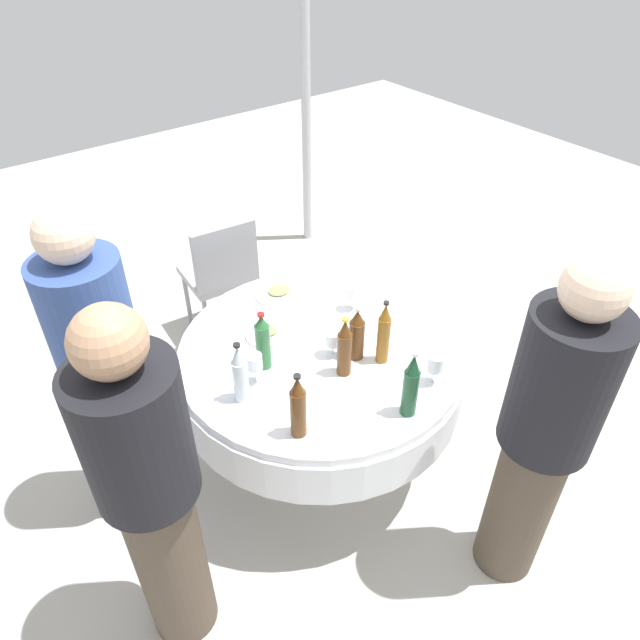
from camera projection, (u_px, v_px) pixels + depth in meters
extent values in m
plane|color=#B7B2A8|center=(320.00, 451.00, 3.16)|extent=(10.00, 10.00, 0.00)
cylinder|color=white|center=(320.00, 350.00, 2.72)|extent=(1.32, 1.32, 0.04)
cylinder|color=white|center=(320.00, 371.00, 2.80)|extent=(1.35, 1.35, 0.22)
cylinder|color=slate|center=(320.00, 421.00, 3.01)|extent=(0.14, 0.14, 0.48)
cylinder|color=slate|center=(320.00, 449.00, 3.15)|extent=(0.56, 0.56, 0.03)
cylinder|color=#194728|center=(410.00, 393.00, 2.32)|extent=(0.07, 0.07, 0.22)
cone|color=#194728|center=(414.00, 364.00, 2.22)|extent=(0.06, 0.06, 0.09)
cylinder|color=silver|center=(415.00, 354.00, 2.19)|extent=(0.03, 0.03, 0.01)
cylinder|color=#593314|center=(298.00, 413.00, 2.23)|extent=(0.06, 0.06, 0.22)
cone|color=#593314|center=(297.00, 385.00, 2.14)|extent=(0.06, 0.06, 0.07)
cylinder|color=black|center=(297.00, 377.00, 2.11)|extent=(0.03, 0.03, 0.01)
cylinder|color=#2D6B38|center=(263.00, 346.00, 2.54)|extent=(0.07, 0.07, 0.23)
cone|color=#2D6B38|center=(261.00, 321.00, 2.45)|extent=(0.06, 0.06, 0.05)
cylinder|color=red|center=(261.00, 315.00, 2.43)|extent=(0.03, 0.03, 0.01)
cylinder|color=silver|center=(241.00, 381.00, 2.39)|extent=(0.06, 0.06, 0.20)
cone|color=silver|center=(238.00, 354.00, 2.30)|extent=(0.06, 0.06, 0.08)
cylinder|color=black|center=(237.00, 345.00, 2.27)|extent=(0.03, 0.03, 0.01)
cylinder|color=#593314|center=(356.00, 340.00, 2.60)|extent=(0.07, 0.07, 0.19)
cone|color=#593314|center=(358.00, 317.00, 2.52)|extent=(0.06, 0.06, 0.07)
cylinder|color=silver|center=(358.00, 309.00, 2.50)|extent=(0.03, 0.03, 0.01)
cylinder|color=#593314|center=(344.00, 354.00, 2.51)|extent=(0.06, 0.06, 0.21)
cone|color=#593314|center=(345.00, 328.00, 2.42)|extent=(0.06, 0.06, 0.08)
cylinder|color=gold|center=(345.00, 319.00, 2.39)|extent=(0.03, 0.03, 0.01)
cylinder|color=#8C5619|center=(383.00, 340.00, 2.57)|extent=(0.06, 0.06, 0.23)
cone|color=#8C5619|center=(386.00, 312.00, 2.47)|extent=(0.05, 0.05, 0.08)
cylinder|color=black|center=(386.00, 303.00, 2.44)|extent=(0.03, 0.03, 0.01)
cylinder|color=white|center=(333.00, 354.00, 2.66)|extent=(0.06, 0.06, 0.00)
cylinder|color=white|center=(333.00, 349.00, 2.64)|extent=(0.01, 0.01, 0.06)
cylinder|color=white|center=(333.00, 338.00, 2.60)|extent=(0.08, 0.08, 0.07)
cylinder|color=white|center=(256.00, 382.00, 2.52)|extent=(0.06, 0.06, 0.00)
cylinder|color=white|center=(256.00, 375.00, 2.50)|extent=(0.01, 0.01, 0.08)
cylinder|color=white|center=(254.00, 362.00, 2.45)|extent=(0.07, 0.07, 0.07)
cylinder|color=gold|center=(255.00, 365.00, 2.47)|extent=(0.06, 0.06, 0.03)
cylinder|color=white|center=(351.00, 308.00, 2.94)|extent=(0.06, 0.06, 0.00)
cylinder|color=white|center=(352.00, 303.00, 2.92)|extent=(0.01, 0.01, 0.06)
cylinder|color=white|center=(352.00, 292.00, 2.88)|extent=(0.07, 0.07, 0.07)
cylinder|color=maroon|center=(352.00, 295.00, 2.89)|extent=(0.06, 0.06, 0.03)
cylinder|color=white|center=(432.00, 382.00, 2.52)|extent=(0.06, 0.06, 0.00)
cylinder|color=white|center=(433.00, 376.00, 2.50)|extent=(0.01, 0.01, 0.07)
cylinder|color=white|center=(435.00, 363.00, 2.45)|extent=(0.07, 0.07, 0.08)
cylinder|color=white|center=(268.00, 333.00, 2.77)|extent=(0.21, 0.21, 0.02)
ellipsoid|color=#8C9E59|center=(267.00, 331.00, 2.76)|extent=(0.10, 0.09, 0.02)
cylinder|color=white|center=(279.00, 293.00, 3.04)|extent=(0.25, 0.25, 0.02)
ellipsoid|color=#8C9E59|center=(279.00, 290.00, 3.03)|extent=(0.11, 0.10, 0.02)
cube|color=silver|center=(271.00, 411.00, 2.38)|extent=(0.13, 0.15, 0.00)
cube|color=silver|center=(328.00, 403.00, 2.42)|extent=(0.14, 0.14, 0.00)
cylinder|color=#4C3F33|center=(171.00, 559.00, 2.20)|extent=(0.26, 0.26, 0.87)
cylinder|color=black|center=(135.00, 435.00, 1.78)|extent=(0.34, 0.34, 0.52)
sphere|color=tan|center=(108.00, 342.00, 1.55)|extent=(0.22, 0.22, 0.22)
cylinder|color=#26262B|center=(125.00, 438.00, 2.69)|extent=(0.26, 0.26, 0.84)
cylinder|color=#334C8C|center=(89.00, 320.00, 2.27)|extent=(0.34, 0.34, 0.54)
sphere|color=beige|center=(63.00, 235.00, 2.04)|extent=(0.21, 0.21, 0.21)
cylinder|color=#4C3F33|center=(520.00, 503.00, 2.43)|extent=(0.26, 0.26, 0.81)
cylinder|color=black|center=(562.00, 383.00, 2.01)|extent=(0.34, 0.34, 0.58)
sphere|color=beige|center=(595.00, 289.00, 1.77)|extent=(0.21, 0.21, 0.21)
cube|color=#99999E|center=(217.00, 274.00, 3.72)|extent=(0.44, 0.44, 0.04)
cube|color=#99999E|center=(226.00, 259.00, 3.47)|extent=(0.40, 0.08, 0.42)
cylinder|color=gray|center=(234.00, 284.00, 4.05)|extent=(0.03, 0.03, 0.43)
cylinder|color=gray|center=(187.00, 299.00, 3.91)|extent=(0.03, 0.03, 0.43)
cylinder|color=gray|center=(256.00, 309.00, 3.82)|extent=(0.03, 0.03, 0.43)
cylinder|color=gray|center=(208.00, 326.00, 3.68)|extent=(0.03, 0.03, 0.43)
cylinder|color=#B2B5B7|center=(306.00, 85.00, 4.24)|extent=(0.07, 0.07, 2.50)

